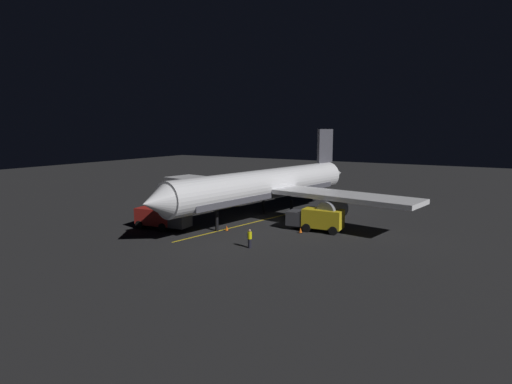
# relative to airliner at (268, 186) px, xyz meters

# --- Properties ---
(ground_plane) EXTENTS (180.00, 180.00, 0.20)m
(ground_plane) POSITION_rel_airliner_xyz_m (0.09, 0.59, -4.00)
(ground_plane) COLOR black
(apron_guide_stripe) EXTENTS (3.90, 19.81, 0.01)m
(apron_guide_stripe) POSITION_rel_airliner_xyz_m (0.48, 4.59, -3.90)
(apron_guide_stripe) COLOR gold
(apron_guide_stripe) RESTS_ON ground_plane
(airliner) EXTENTS (36.11, 35.72, 10.63)m
(airliner) POSITION_rel_airliner_xyz_m (0.00, 0.00, 0.00)
(airliner) COLOR white
(airliner) RESTS_ON ground_plane
(baggage_truck) EXTENTS (6.31, 2.83, 2.22)m
(baggage_truck) POSITION_rel_airliner_xyz_m (7.03, 10.84, -2.73)
(baggage_truck) COLOR maroon
(baggage_truck) RESTS_ON ground_plane
(catering_truck) EXTENTS (6.01, 2.54, 2.37)m
(catering_truck) POSITION_rel_airliner_xyz_m (-7.73, 3.06, -2.68)
(catering_truck) COLOR gold
(catering_truck) RESTS_ON ground_plane
(ground_crew_worker) EXTENTS (0.40, 0.40, 1.74)m
(ground_crew_worker) POSITION_rel_airliner_xyz_m (-5.04, 12.27, -3.02)
(ground_crew_worker) COLOR black
(ground_crew_worker) RESTS_ON ground_plane
(traffic_cone_near_left) EXTENTS (0.50, 0.50, 0.55)m
(traffic_cone_near_left) POSITION_rel_airliner_xyz_m (-6.59, 4.76, -3.65)
(traffic_cone_near_left) COLOR #EA590F
(traffic_cone_near_left) RESTS_ON ground_plane
(traffic_cone_near_right) EXTENTS (0.50, 0.50, 0.55)m
(traffic_cone_near_right) POSITION_rel_airliner_xyz_m (0.56, 7.87, -3.65)
(traffic_cone_near_right) COLOR #EA590F
(traffic_cone_near_right) RESTS_ON ground_plane
(traffic_cone_under_wing) EXTENTS (0.50, 0.50, 0.55)m
(traffic_cone_under_wing) POSITION_rel_airliner_xyz_m (6.57, 11.28, -3.65)
(traffic_cone_under_wing) COLOR #EA590F
(traffic_cone_under_wing) RESTS_ON ground_plane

